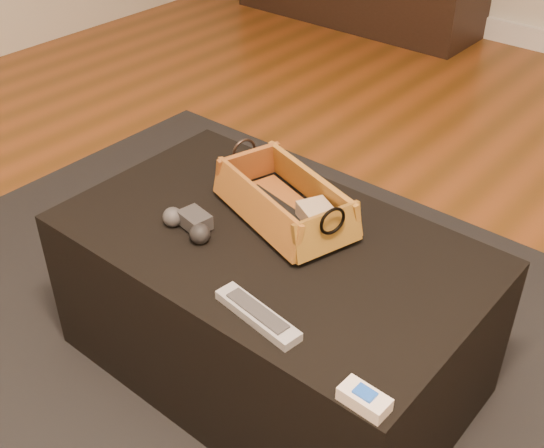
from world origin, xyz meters
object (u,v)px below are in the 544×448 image
Objects in this scene: wicker_basket at (285,202)px; silver_remote at (257,315)px; ottoman at (271,306)px; game_controller at (190,223)px; tv_remote at (275,207)px; cream_gadget at (364,399)px.

wicker_basket is 0.36m from silver_remote.
game_controller is at bearing -148.11° from ottoman.
tv_remote reaches higher than ottoman.
ottoman is at bearing 124.34° from silver_remote.
silver_remote is at bearing -21.43° from game_controller.
ottoman is 0.30m from game_controller.
cream_gadget is at bearing -15.84° from game_controller.
game_controller reaches higher than ottoman.
cream_gadget is at bearing -37.46° from wicker_basket.
tv_remote is 0.21m from game_controller.
game_controller reaches higher than silver_remote.
ottoman is 0.25m from tv_remote.
ottoman is 4.66× the size of silver_remote.
tv_remote is (-0.05, 0.08, 0.23)m from ottoman.
tv_remote is 0.37m from silver_remote.
tv_remote is 0.60m from cream_gadget.
game_controller is 0.70× the size of silver_remote.
wicker_basket is 1.92× the size of silver_remote.
ottoman is at bearing 31.89° from game_controller.
silver_remote is at bearing -55.66° from ottoman.
ottoman is at bearing -71.02° from wicker_basket.
game_controller is 1.63× the size of cream_gadget.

